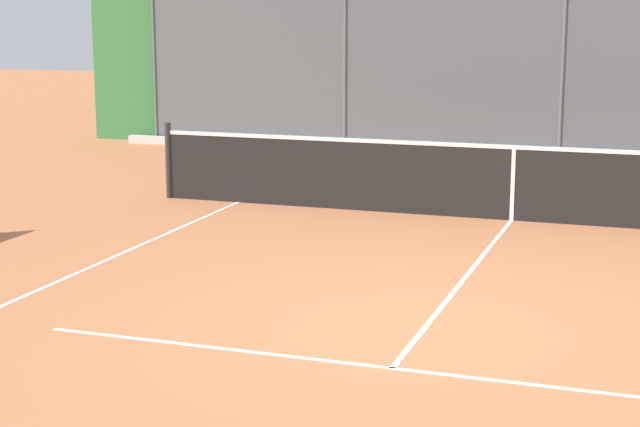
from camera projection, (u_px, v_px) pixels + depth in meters
ground_plane at (423, 330)px, 8.63m from camera, size 60.00×60.00×0.00m
court_line_markings at (385, 377)px, 7.54m from camera, size 7.60×10.53×0.01m
fence_backdrop at (567, 65)px, 18.28m from camera, size 18.73×1.37×3.33m
tennis_net at (513, 182)px, 12.98m from camera, size 9.76×0.09×1.07m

